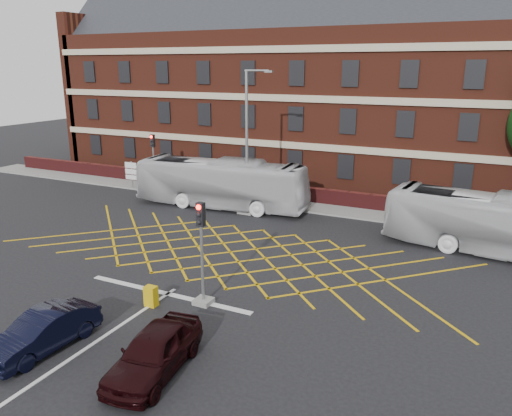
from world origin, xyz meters
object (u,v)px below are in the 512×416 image
at_px(bus_right, 501,225).
at_px(traffic_light_far, 154,167).
at_px(car_navy, 43,332).
at_px(utility_cabinet, 151,296).
at_px(street_lamp, 248,166).
at_px(traffic_light_near, 202,263).
at_px(direction_signs, 131,172).
at_px(bus_left, 221,183).
at_px(car_maroon, 154,352).

distance_m(bus_right, traffic_light_far, 24.71).
height_order(car_navy, utility_cabinet, car_navy).
distance_m(car_navy, street_lamp, 17.85).
xyz_separation_m(traffic_light_far, utility_cabinet, (12.01, -16.16, -1.34)).
distance_m(traffic_light_near, utility_cabinet, 2.48).
height_order(traffic_light_near, street_lamp, street_lamp).
relative_size(car_navy, utility_cabinet, 4.81).
bearing_deg(direction_signs, traffic_light_far, 26.91).
xyz_separation_m(bus_right, direction_signs, (-26.02, 2.95, -0.21)).
height_order(bus_left, bus_right, bus_left).
height_order(bus_right, traffic_light_far, traffic_light_far).
relative_size(bus_left, traffic_light_near, 2.79).
bearing_deg(traffic_light_near, street_lamp, 108.93).
relative_size(car_maroon, direction_signs, 1.93).
height_order(car_maroon, utility_cabinet, car_maroon).
bearing_deg(car_navy, bus_right, 54.16).
relative_size(bus_right, traffic_light_near, 2.66).
distance_m(bus_right, utility_cabinet, 17.58).
bearing_deg(traffic_light_near, utility_cabinet, -148.77).
distance_m(traffic_light_near, direction_signs, 20.99).
height_order(car_navy, traffic_light_near, traffic_light_near).
relative_size(bus_right, car_navy, 2.82).
xyz_separation_m(car_navy, traffic_light_far, (-10.71, 20.35, 1.10)).
xyz_separation_m(bus_left, direction_signs, (-8.84, 1.39, -0.28)).
distance_m(car_navy, direction_signs, 23.10).
relative_size(car_navy, traffic_light_far, 0.95).
bearing_deg(car_maroon, traffic_light_near, 96.34).
xyz_separation_m(bus_right, traffic_light_near, (-10.63, -11.31, 0.18)).
bearing_deg(direction_signs, utility_cabinet, -48.45).
xyz_separation_m(traffic_light_far, direction_signs, (-1.60, -0.81, -0.39)).
distance_m(traffic_light_far, direction_signs, 1.83).
bearing_deg(car_maroon, bus_right, 52.10).
bearing_deg(utility_cabinet, direction_signs, 131.55).
height_order(bus_left, car_navy, bus_left).
xyz_separation_m(bus_left, traffic_light_near, (6.55, -12.88, 0.10)).
xyz_separation_m(traffic_light_near, utility_cabinet, (-1.79, -1.08, -1.34)).
relative_size(traffic_light_near, street_lamp, 0.47).
xyz_separation_m(car_maroon, traffic_light_far, (-14.92, 19.77, 1.04)).
bearing_deg(traffic_light_far, bus_right, -8.76).
xyz_separation_m(street_lamp, direction_signs, (-11.15, 1.90, -1.77)).
height_order(car_navy, traffic_light_far, traffic_light_far).
height_order(traffic_light_near, traffic_light_far, same).
distance_m(car_maroon, street_lamp, 18.04).
relative_size(direction_signs, utility_cabinet, 2.62).
distance_m(car_maroon, traffic_light_far, 24.79).
xyz_separation_m(car_maroon, street_lamp, (-5.37, 17.05, 2.42)).
relative_size(bus_left, street_lamp, 1.31).
relative_size(traffic_light_far, street_lamp, 0.47).
bearing_deg(utility_cabinet, traffic_light_far, 126.62).
relative_size(street_lamp, utility_cabinet, 10.83).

